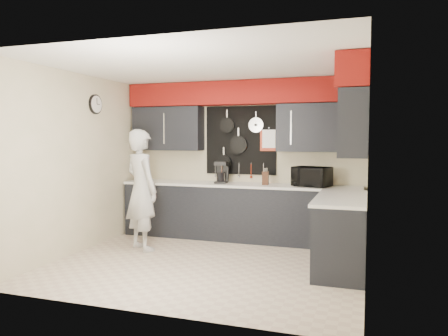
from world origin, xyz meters
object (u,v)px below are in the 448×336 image
(microwave, at_px, (312,177))
(coffee_maker, at_px, (222,172))
(person, at_px, (142,190))
(utensil_crock, at_px, (221,178))
(knife_block, at_px, (265,178))

(microwave, distance_m, coffee_maker, 1.47)
(person, bearing_deg, microwave, -125.25)
(microwave, height_order, utensil_crock, microwave)
(microwave, height_order, coffee_maker, coffee_maker)
(knife_block, bearing_deg, coffee_maker, 173.21)
(microwave, distance_m, knife_block, 0.73)
(knife_block, bearing_deg, microwave, -3.58)
(utensil_crock, height_order, person, person)
(coffee_maker, bearing_deg, microwave, -10.56)
(utensil_crock, bearing_deg, coffee_maker, 83.40)
(microwave, height_order, knife_block, microwave)
(knife_block, xyz_separation_m, utensil_crock, (-0.75, 0.00, -0.02))
(knife_block, xyz_separation_m, person, (-1.64, -1.05, -0.13))
(microwave, xyz_separation_m, knife_block, (-0.73, -0.01, -0.05))
(utensil_crock, relative_size, coffee_maker, 0.45)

